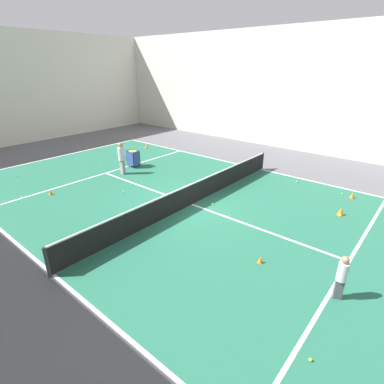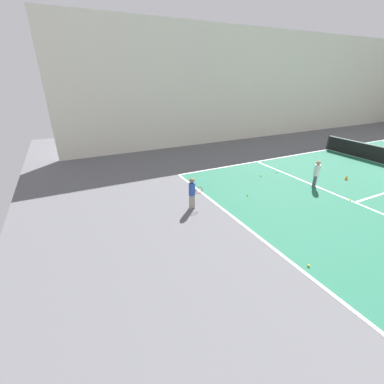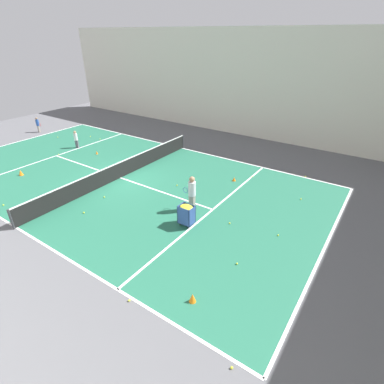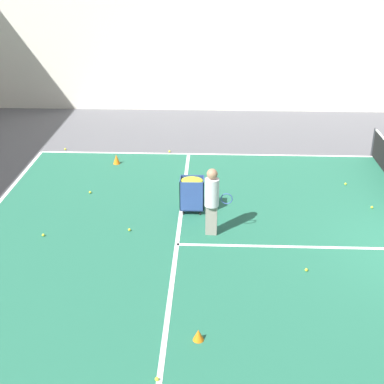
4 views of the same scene
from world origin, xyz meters
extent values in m
plane|color=#5B5B60|center=(0.00, 0.00, 0.00)|extent=(36.85, 36.85, 0.00)
cube|color=#23664C|center=(0.00, 0.00, 0.00)|extent=(12.00, 22.32, 0.00)
cube|color=white|center=(0.00, -11.16, 0.01)|extent=(12.00, 0.10, 0.00)
cube|color=white|center=(0.00, 11.16, 0.01)|extent=(12.00, 0.10, 0.00)
cube|color=white|center=(-6.00, 0.00, 0.01)|extent=(0.10, 22.32, 0.00)
cube|color=white|center=(6.00, 0.00, 0.01)|extent=(0.10, 22.32, 0.00)
cube|color=white|center=(0.00, -6.14, 0.01)|extent=(12.00, 0.10, 0.00)
cube|color=white|center=(0.00, 6.14, 0.01)|extent=(12.00, 0.10, 0.00)
cube|color=white|center=(0.00, 0.00, 0.01)|extent=(0.10, 12.28, 0.00)
cube|color=silver|center=(-11.34, 0.00, 3.87)|extent=(0.15, 33.15, 7.75)
cylinder|color=#2D2D33|center=(-6.10, 0.00, 0.48)|extent=(0.10, 0.10, 0.95)
cylinder|color=#2D2D33|center=(6.10, 0.00, 0.48)|extent=(0.10, 0.10, 0.95)
cube|color=black|center=(0.00, 0.00, 0.46)|extent=(12.10, 0.03, 0.88)
cube|color=white|center=(0.00, 0.00, 0.93)|extent=(12.10, 0.04, 0.05)
cube|color=gray|center=(-2.48, -12.16, 0.27)|extent=(0.14, 0.21, 0.55)
cylinder|color=#234799|center=(-2.48, -12.16, 0.79)|extent=(0.27, 0.27, 0.49)
sphere|color=#846047|center=(-2.48, -12.16, 1.13)|extent=(0.18, 0.18, 0.18)
torus|color=#B22D2D|center=(-2.50, -11.86, 0.67)|extent=(0.05, 0.28, 0.28)
cube|color=gray|center=(0.56, 5.34, 0.38)|extent=(0.18, 0.28, 0.77)
cylinder|color=silver|center=(0.56, 5.34, 1.11)|extent=(0.37, 0.37, 0.68)
sphere|color=#A87A5B|center=(0.56, 5.34, 1.58)|extent=(0.26, 0.26, 0.26)
torus|color=#2D478C|center=(0.58, 4.98, 0.94)|extent=(0.04, 0.28, 0.28)
cube|color=#4C4C56|center=(-1.84, -6.31, 0.28)|extent=(0.19, 0.23, 0.56)
cylinder|color=silver|center=(-1.84, -6.31, 0.81)|extent=(0.33, 0.33, 0.50)
sphere|color=#A87A5B|center=(-1.84, -6.31, 1.15)|extent=(0.19, 0.19, 0.19)
cube|color=#2D478C|center=(1.73, 5.85, 0.14)|extent=(0.49, 0.62, 0.02)
cube|color=#2D478C|center=(1.73, 5.55, 0.55)|extent=(0.49, 0.02, 0.81)
cube|color=#2D478C|center=(1.73, 6.15, 0.55)|extent=(0.49, 0.02, 0.81)
cube|color=#2D478C|center=(1.49, 5.85, 0.55)|extent=(0.02, 0.62, 0.81)
cube|color=#2D478C|center=(1.97, 5.85, 0.55)|extent=(0.02, 0.62, 0.81)
ellipsoid|color=yellow|center=(1.73, 5.85, 0.89)|extent=(0.45, 0.58, 0.16)
cylinder|color=black|center=(1.56, 5.64, 0.07)|extent=(0.05, 0.05, 0.14)
cylinder|color=black|center=(1.90, 5.64, 0.07)|extent=(0.05, 0.05, 0.14)
cylinder|color=black|center=(1.56, 6.07, 0.07)|extent=(0.05, 0.05, 0.14)
cylinder|color=black|center=(1.90, 6.07, 0.07)|extent=(0.05, 0.05, 0.14)
cone|color=orange|center=(-1.77, -4.14, 0.11)|extent=(0.16, 0.16, 0.21)
cone|color=orange|center=(3.00, -5.04, 0.16)|extent=(0.25, 0.25, 0.32)
cone|color=orange|center=(-3.32, 5.54, 0.11)|extent=(0.20, 0.20, 0.22)
cone|color=orange|center=(5.03, 8.42, 0.16)|extent=(0.22, 0.22, 0.31)
sphere|color=yellow|center=(0.53, -0.69, 0.04)|extent=(0.07, 0.07, 0.07)
sphere|color=yellow|center=(-1.02, 3.27, 0.04)|extent=(0.07, 0.07, 0.07)
sphere|color=yellow|center=(2.91, -5.08, 0.04)|extent=(0.07, 0.07, 0.07)
sphere|color=yellow|center=(3.63, 1.41, 0.04)|extent=(0.07, 0.07, 0.07)
sphere|color=yellow|center=(-0.19, -6.14, 0.04)|extent=(0.07, 0.07, 0.07)
sphere|color=yellow|center=(0.61, 7.35, 0.04)|extent=(0.07, 0.07, 0.07)
sphere|color=yellow|center=(2.10, 1.05, 0.04)|extent=(0.07, 0.07, 0.07)
sphere|color=yellow|center=(-3.98, -7.55, 0.04)|extent=(0.07, 0.07, 0.07)
sphere|color=yellow|center=(-4.34, 6.18, 0.04)|extent=(0.07, 0.07, 0.07)
sphere|color=yellow|center=(2.74, 8.79, 0.04)|extent=(0.07, 0.07, 0.07)
sphere|color=yellow|center=(6.21, 10.40, 0.04)|extent=(0.07, 0.07, 0.07)
sphere|color=yellow|center=(6.13, 6.80, 0.04)|extent=(0.07, 0.07, 0.07)
sphere|color=yellow|center=(-2.43, -9.57, 0.04)|extent=(0.07, 0.07, 0.07)
sphere|color=yellow|center=(-6.09, 8.69, 0.04)|extent=(0.07, 0.07, 0.07)
sphere|color=yellow|center=(-3.29, 9.27, 0.04)|extent=(0.07, 0.07, 0.07)
sphere|color=yellow|center=(0.26, 9.40, 0.04)|extent=(0.07, 0.07, 0.07)
sphere|color=yellow|center=(-4.01, -6.45, 0.04)|extent=(0.07, 0.07, 0.07)
sphere|color=yellow|center=(5.37, -2.34, 0.04)|extent=(0.07, 0.07, 0.07)
camera|label=1|loc=(-8.68, -7.33, 5.40)|focal=28.00mm
camera|label=2|loc=(5.29, -16.02, 4.59)|focal=24.00mm
camera|label=3|loc=(10.45, 12.11, 7.35)|focal=28.00mm
camera|label=4|loc=(-10.86, 5.34, 6.41)|focal=50.00mm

